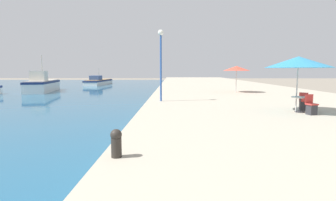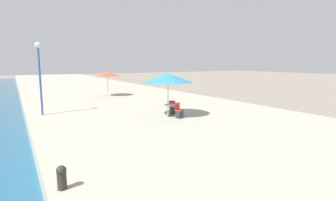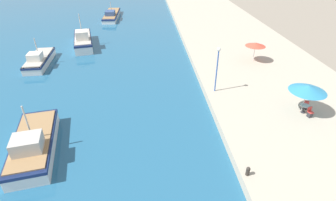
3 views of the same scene
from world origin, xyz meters
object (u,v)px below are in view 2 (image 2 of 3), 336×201
cafe_umbrella_white (107,74)px  cafe_chair_right (179,113)px  cafe_table (171,108)px  cafe_chair_left (173,109)px  cafe_umbrella_pink (168,78)px  mooring_bollard (62,177)px  lamppost (39,66)px

cafe_umbrella_white → cafe_chair_right: (0.39, -12.38, -1.86)m
cafe_table → cafe_chair_right: size_ratio=0.88×
cafe_table → cafe_chair_left: bearing=49.1°
cafe_umbrella_white → cafe_chair_right: size_ratio=2.68×
cafe_chair_left → cafe_chair_right: size_ratio=1.00×
cafe_umbrella_pink → cafe_chair_left: size_ratio=3.34×
mooring_bollard → lamppost: size_ratio=0.14×
cafe_chair_left → mooring_bollard: cafe_chair_left is taller
cafe_table → mooring_bollard: 9.92m
cafe_umbrella_pink → cafe_table: bearing=-11.6°
cafe_chair_left → cafe_chair_right: (-0.30, -1.25, 0.00)m
cafe_chair_left → lamppost: 8.75m
cafe_table → cafe_umbrella_white: bearing=91.1°
cafe_umbrella_pink → lamppost: bearing=146.1°
cafe_umbrella_pink → lamppost: size_ratio=0.67×
cafe_umbrella_white → cafe_chair_right: 12.53m
lamppost → cafe_umbrella_pink: bearing=-33.9°
cafe_table → cafe_chair_left: (0.47, 0.55, -0.21)m
cafe_umbrella_pink → cafe_chair_right: 2.20m
cafe_chair_left → cafe_chair_right: 1.29m
cafe_chair_left → cafe_umbrella_white: bearing=134.4°
cafe_table → lamppost: size_ratio=0.18×
cafe_table → lamppost: (-6.82, 4.51, 2.56)m
cafe_chair_left → mooring_bollard: bearing=-96.6°
cafe_umbrella_pink → cafe_umbrella_white: 11.65m
cafe_chair_left → cafe_table: bearing=-90.0°
cafe_chair_right → mooring_bollard: (-7.54, -5.94, 0.02)m
cafe_umbrella_pink → cafe_table: size_ratio=3.80×
cafe_umbrella_pink → cafe_chair_right: size_ratio=3.34×
cafe_umbrella_white → cafe_chair_right: bearing=-88.2°
cafe_umbrella_white → cafe_chair_left: 11.31m
cafe_table → cafe_chair_left: size_ratio=0.88×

